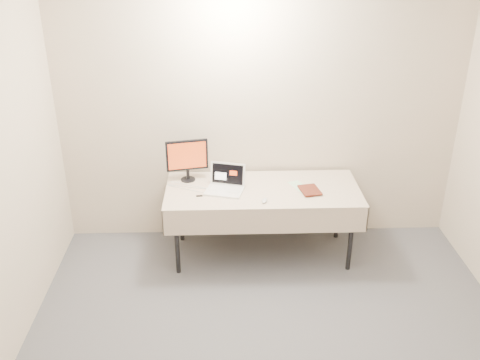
{
  "coord_description": "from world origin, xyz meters",
  "views": [
    {
      "loc": [
        -0.37,
        -2.52,
        3.03
      ],
      "look_at": [
        -0.22,
        1.99,
        0.86
      ],
      "focal_mm": 40.0,
      "sensor_mm": 36.0,
      "label": 1
    }
  ],
  "objects_px": {
    "table": "(263,194)",
    "monitor": "(187,157)",
    "book": "(302,181)",
    "laptop": "(226,184)"
  },
  "relations": [
    {
      "from": "table",
      "to": "monitor",
      "type": "height_order",
      "value": "monitor"
    },
    {
      "from": "laptop",
      "to": "table",
      "type": "bearing_deg",
      "value": 16.06
    },
    {
      "from": "table",
      "to": "book",
      "type": "xyz_separation_m",
      "value": [
        0.36,
        -0.09,
        0.18
      ]
    },
    {
      "from": "table",
      "to": "laptop",
      "type": "distance_m",
      "value": 0.38
    },
    {
      "from": "laptop",
      "to": "book",
      "type": "distance_m",
      "value": 0.72
    },
    {
      "from": "table",
      "to": "monitor",
      "type": "bearing_deg",
      "value": 163.35
    },
    {
      "from": "monitor",
      "to": "book",
      "type": "distance_m",
      "value": 1.13
    },
    {
      "from": "book",
      "to": "laptop",
      "type": "bearing_deg",
      "value": 162.0
    },
    {
      "from": "table",
      "to": "book",
      "type": "bearing_deg",
      "value": -14.5
    },
    {
      "from": "table",
      "to": "laptop",
      "type": "xyz_separation_m",
      "value": [
        -0.36,
        -0.01,
        0.12
      ]
    }
  ]
}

